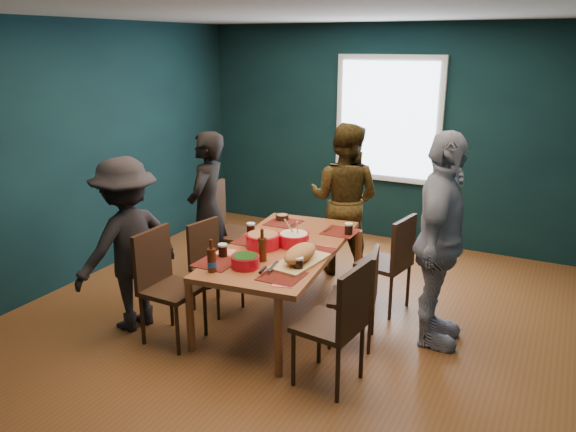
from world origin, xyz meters
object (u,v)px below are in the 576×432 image
Objects in this scene: bowl_dumpling at (294,239)px; person_back at (344,200)px; chair_left_mid at (211,259)px; person_right at (440,241)px; chair_right_far at (393,257)px; bowl_salad at (263,240)px; chair_right_near at (340,317)px; person_far_left at (207,210)px; cutting_board at (300,255)px; chair_left_far at (223,224)px; bowl_herbs at (245,261)px; person_near_left at (128,245)px; dining_table at (283,253)px; chair_left_near at (163,277)px; chair_right_mid at (363,290)px.

person_back is at bearing 90.30° from bowl_dumpling.
person_right reaches higher than chair_left_mid.
chair_right_far is 0.73m from person_right.
person_back is 5.46× the size of bowl_salad.
chair_right_near is at bearing -46.61° from bowl_dumpling.
cutting_board is at bearing 52.14° from person_far_left.
person_far_left is 5.32× the size of bowl_salad.
chair_left_mid is 0.86m from bowl_dumpling.
chair_left_far is 4.43× the size of bowl_herbs.
dining_table is at bearing 136.41° from person_near_left.
chair_left_near is at bearing 110.76° from person_right.
chair_right_far is at bearing 136.13° from person_back.
bowl_salad is (-0.22, -1.40, -0.05)m from person_back.
person_far_left reaches higher than chair_right_mid.
chair_right_mid is 0.80m from bowl_dumpling.
chair_right_far is 1.07m from cutting_board.
bowl_dumpling reaches higher than bowl_salad.
person_near_left is at bearing -147.75° from bowl_salad.
chair_right_near is 1.23m from bowl_salad.
person_far_left is at bearing 152.30° from chair_right_mid.
bowl_salad is (-0.15, -0.10, 0.13)m from dining_table.
chair_right_near is 0.58× the size of person_back.
dining_table is 2.30× the size of chair_left_mid.
chair_left_mid reaches higher than chair_right_mid.
chair_right_near is at bearing -98.33° from chair_right_mid.
person_right reaches higher than chair_left_far.
person_near_left is 2.22× the size of cutting_board.
chair_right_mid is (1.53, -0.01, -0.00)m from chair_left_mid.
chair_right_far reaches higher than bowl_salad.
person_right is at bearing 32.88° from cutting_board.
chair_right_near is 2.25m from person_far_left.
chair_right_mid is 0.99m from bowl_salad.
chair_right_mid is at bearing 102.22° from chair_right_near.
chair_left_near is 0.63× the size of person_near_left.
person_far_left reaches higher than person_near_left.
dining_table is 2.32× the size of chair_right_mid.
person_back reaches higher than cutting_board.
person_far_left is at bearing 165.77° from bowl_dumpling.
person_back reaches higher than dining_table.
person_near_left is at bearing -174.44° from chair_right_near.
cutting_board reaches higher than chair_left_mid.
chair_right_near reaches higher than bowl_salad.
chair_left_far is (-1.03, 0.58, -0.04)m from dining_table.
chair_right_mid is at bearing 115.71° from person_back.
dining_table is at bearing 85.47° from bowl_herbs.
person_near_left is 1.18m from bowl_salad.
chair_right_near is (1.60, 0.01, -0.00)m from chair_left_near.
chair_left_mid is at bearing 160.24° from person_near_left.
bowl_dumpling is 0.65m from bowl_herbs.
chair_left_far is at bearing 142.30° from bowl_salad.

